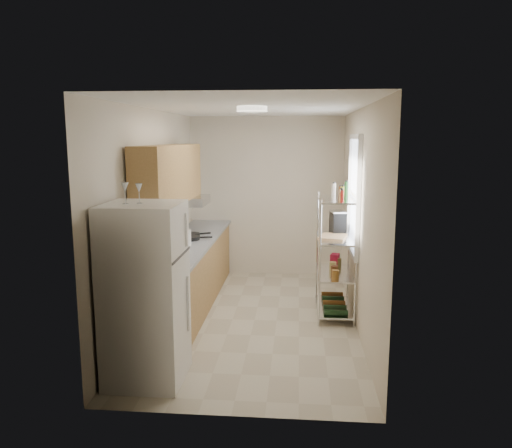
{
  "coord_description": "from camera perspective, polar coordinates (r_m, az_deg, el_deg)",
  "views": [
    {
      "loc": [
        0.52,
        -5.93,
        2.26
      ],
      "look_at": [
        -0.0,
        0.25,
        1.18
      ],
      "focal_mm": 35.0,
      "sensor_mm": 36.0,
      "label": 1
    }
  ],
  "objects": [
    {
      "name": "counter_run",
      "position": [
        6.78,
        -7.65,
        -5.69
      ],
      "size": [
        0.63,
        3.51,
        0.9
      ],
      "color": "#B0814B",
      "rests_on": "ground"
    },
    {
      "name": "storage_bag",
      "position": [
        6.78,
        8.99,
        -4.07
      ],
      "size": [
        0.14,
        0.16,
        0.16
      ],
      "primitive_type": "cube",
      "rotation": [
        0.0,
        0.0,
        -0.28
      ],
      "color": "maroon",
      "rests_on": "bakers_rack"
    },
    {
      "name": "range_hood",
      "position": [
        7.06,
        -7.66,
        2.69
      ],
      "size": [
        0.5,
        0.6,
        0.12
      ],
      "primitive_type": "cube",
      "color": "#B7BABC",
      "rests_on": "room"
    },
    {
      "name": "espresso_machine",
      "position": [
        6.63,
        9.32,
        0.21
      ],
      "size": [
        0.21,
        0.29,
        0.3
      ],
      "primitive_type": "cube",
      "rotation": [
        0.0,
        0.0,
        0.17
      ],
      "color": "black",
      "rests_on": "bakers_rack"
    },
    {
      "name": "frying_pan_small",
      "position": [
        7.02,
        -7.3,
        -1.2
      ],
      "size": [
        0.3,
        0.3,
        0.04
      ],
      "primitive_type": "cylinder",
      "rotation": [
        0.0,
        0.0,
        0.53
      ],
      "color": "black",
      "rests_on": "counter_run"
    },
    {
      "name": "wine_glass_b",
      "position": [
        4.55,
        -14.73,
        3.41
      ],
      "size": [
        0.07,
        0.07,
        0.19
      ],
      "primitive_type": null,
      "color": "silver",
      "rests_on": "refrigerator"
    },
    {
      "name": "cutting_board",
      "position": [
        6.36,
        8.78,
        -1.45
      ],
      "size": [
        0.4,
        0.47,
        0.03
      ],
      "primitive_type": "cube",
      "rotation": [
        0.0,
        0.0,
        -0.24
      ],
      "color": "tan",
      "rests_on": "bakers_rack"
    },
    {
      "name": "wine_glass_a",
      "position": [
        4.56,
        -13.22,
        3.41
      ],
      "size": [
        0.06,
        0.06,
        0.18
      ],
      "primitive_type": null,
      "color": "silver",
      "rests_on": "refrigerator"
    },
    {
      "name": "refrigerator",
      "position": [
        4.76,
        -12.54,
        -7.76
      ],
      "size": [
        0.69,
        0.69,
        1.68
      ],
      "primitive_type": "cube",
      "color": "silver",
      "rests_on": "ground"
    },
    {
      "name": "rice_cooker",
      "position": [
        6.41,
        -8.56,
        -1.55
      ],
      "size": [
        0.25,
        0.25,
        0.21
      ],
      "primitive_type": "cylinder",
      "color": "white",
      "rests_on": "counter_run"
    },
    {
      "name": "ceiling_dome",
      "position": [
        5.67,
        -0.46,
        13.0
      ],
      "size": [
        0.34,
        0.34,
        0.05
      ],
      "primitive_type": "cylinder",
      "color": "white",
      "rests_on": "room"
    },
    {
      "name": "room",
      "position": [
        6.03,
        -0.18,
        0.71
      ],
      "size": [
        2.52,
        4.42,
        2.62
      ],
      "color": "beige",
      "rests_on": "ground"
    },
    {
      "name": "frying_pan_large",
      "position": [
        6.78,
        -7.62,
        -1.59
      ],
      "size": [
        0.35,
        0.35,
        0.05
      ],
      "primitive_type": "cylinder",
      "rotation": [
        0.0,
        0.0,
        0.3
      ],
      "color": "black",
      "rests_on": "counter_run"
    },
    {
      "name": "bakers_rack",
      "position": [
        6.35,
        9.12,
        -0.71
      ],
      "size": [
        0.45,
        0.9,
        1.73
      ],
      "color": "silver",
      "rests_on": "ground"
    },
    {
      "name": "window",
      "position": [
        6.36,
        11.18,
        3.27
      ],
      "size": [
        0.06,
        1.0,
        1.46
      ],
      "primitive_type": "cube",
      "color": "white",
      "rests_on": "room"
    },
    {
      "name": "upper_cabinets",
      "position": [
        6.25,
        -9.82,
        5.59
      ],
      "size": [
        0.33,
        2.2,
        0.72
      ],
      "primitive_type": "cube",
      "color": "#B0814B",
      "rests_on": "room"
    }
  ]
}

